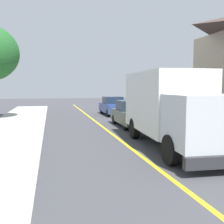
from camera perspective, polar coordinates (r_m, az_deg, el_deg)
name	(u,v)px	position (r m, az deg, el deg)	size (l,w,h in m)	color
centre_line_yellow	(132,149)	(10.86, 4.33, -8.03)	(0.16, 56.00, 0.01)	gold
box_truck	(171,105)	(11.33, 12.74, 1.43)	(2.79, 7.30, 3.20)	silver
parked_car_near	(131,114)	(16.90, 4.21, -0.48)	(1.86, 4.42, 1.67)	#4C564C
parked_car_mid	(113,106)	(23.91, 0.20, 1.28)	(1.85, 4.42, 1.67)	#2D4793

